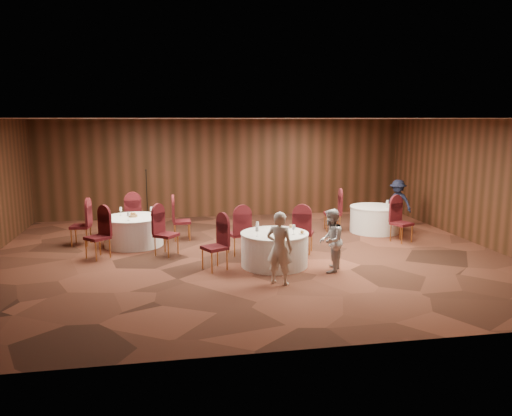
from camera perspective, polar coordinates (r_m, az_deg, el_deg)
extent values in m
plane|color=black|center=(11.90, -0.78, -5.42)|extent=(12.00, 12.00, 0.00)
plane|color=silver|center=(11.47, -0.82, 10.18)|extent=(12.00, 12.00, 0.00)
plane|color=black|center=(16.50, -3.63, 4.57)|extent=(12.00, 0.00, 12.00)
plane|color=black|center=(6.77, 6.10, -3.47)|extent=(12.00, 0.00, 12.00)
plane|color=black|center=(13.87, 24.50, 2.63)|extent=(0.00, 10.00, 10.00)
cylinder|color=white|center=(11.00, 2.12, -4.78)|extent=(1.46, 1.46, 0.72)
cylinder|color=white|center=(10.91, 2.13, -2.93)|extent=(1.49, 1.49, 0.03)
cylinder|color=white|center=(13.12, -13.81, -2.63)|extent=(1.48, 1.48, 0.72)
cylinder|color=white|center=(13.05, -13.88, -1.06)|extent=(1.51, 1.51, 0.03)
cylinder|color=white|center=(14.66, 13.40, -1.28)|extent=(1.38, 1.38, 0.72)
cylinder|color=white|center=(14.60, 13.46, 0.12)|extent=(1.41, 1.41, 0.03)
cylinder|color=silver|center=(10.76, 4.32, -3.03)|extent=(0.06, 0.06, 0.01)
cylinder|color=silver|center=(10.75, 4.33, -2.73)|extent=(0.01, 0.01, 0.11)
cone|color=silver|center=(10.73, 4.33, -2.19)|extent=(0.08, 0.08, 0.10)
cylinder|color=silver|center=(10.45, 2.12, -3.41)|extent=(0.06, 0.06, 0.01)
cylinder|color=silver|center=(10.44, 2.13, -3.10)|extent=(0.01, 0.01, 0.11)
cone|color=silver|center=(10.42, 2.13, -2.53)|extent=(0.08, 0.08, 0.10)
cylinder|color=silver|center=(11.05, 0.16, -2.66)|extent=(0.06, 0.06, 0.01)
cylinder|color=silver|center=(11.03, 0.16, -2.37)|extent=(0.01, 0.01, 0.11)
cone|color=silver|center=(11.01, 0.16, -1.83)|extent=(0.08, 0.08, 0.10)
cylinder|color=silver|center=(10.58, 0.12, -3.23)|extent=(0.06, 0.06, 0.01)
cylinder|color=silver|center=(10.57, 0.12, -2.93)|extent=(0.01, 0.01, 0.11)
cone|color=silver|center=(10.54, 0.12, -2.37)|extent=(0.08, 0.08, 0.10)
cylinder|color=white|center=(10.37, 2.57, -3.51)|extent=(0.15, 0.15, 0.01)
sphere|color=#9E6B33|center=(10.36, 2.57, -3.29)|extent=(0.08, 0.08, 0.08)
cylinder|color=white|center=(10.83, 5.29, -2.95)|extent=(0.15, 0.15, 0.01)
sphere|color=#9E6B33|center=(10.82, 5.29, -2.74)|extent=(0.08, 0.08, 0.08)
cylinder|color=white|center=(11.40, 4.00, -2.27)|extent=(0.15, 0.15, 0.01)
sphere|color=#9E6B33|center=(11.39, 4.00, -2.07)|extent=(0.08, 0.08, 0.08)
cylinder|color=silver|center=(13.19, -11.85, -0.78)|extent=(0.06, 0.06, 0.01)
cylinder|color=silver|center=(13.18, -11.86, -0.53)|extent=(0.01, 0.01, 0.11)
cone|color=silver|center=(13.16, -11.88, -0.08)|extent=(0.08, 0.08, 0.10)
cylinder|color=silver|center=(13.34, -15.19, -0.80)|extent=(0.06, 0.06, 0.01)
cylinder|color=silver|center=(13.33, -15.20, -0.55)|extent=(0.01, 0.01, 0.11)
cone|color=silver|center=(13.31, -15.23, -0.11)|extent=(0.08, 0.08, 0.10)
cylinder|color=silver|center=(12.59, -14.36, -1.39)|extent=(0.06, 0.06, 0.01)
cylinder|color=silver|center=(12.58, -14.37, -1.14)|extent=(0.01, 0.01, 0.11)
cone|color=silver|center=(12.56, -14.39, -0.67)|extent=(0.08, 0.08, 0.10)
cylinder|color=brown|center=(13.04, -13.88, -0.87)|extent=(0.22, 0.22, 0.06)
sphere|color=#9E6B33|center=(13.05, -14.02, -0.60)|extent=(0.07, 0.07, 0.07)
sphere|color=#9E6B33|center=(13.01, -13.73, -0.62)|extent=(0.07, 0.07, 0.07)
cylinder|color=silver|center=(14.46, 14.77, 0.04)|extent=(0.06, 0.06, 0.01)
cylinder|color=silver|center=(14.45, 14.78, 0.27)|extent=(0.01, 0.01, 0.11)
cone|color=silver|center=(14.43, 14.80, 0.68)|extent=(0.08, 0.08, 0.10)
cylinder|color=black|center=(15.53, -12.24, -1.92)|extent=(0.24, 0.24, 0.02)
cylinder|color=black|center=(15.38, -12.36, 1.20)|extent=(0.02, 0.02, 1.69)
cylinder|color=black|center=(15.33, -12.47, 4.25)|extent=(0.04, 0.12, 0.04)
imported|color=silver|center=(9.70, 2.71, -4.60)|extent=(0.63, 0.57, 1.44)
imported|color=#B0AFB4|center=(10.61, 8.53, -3.70)|extent=(0.76, 0.82, 1.35)
imported|color=black|center=(15.75, 15.87, 0.61)|extent=(0.95, 1.03, 1.39)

